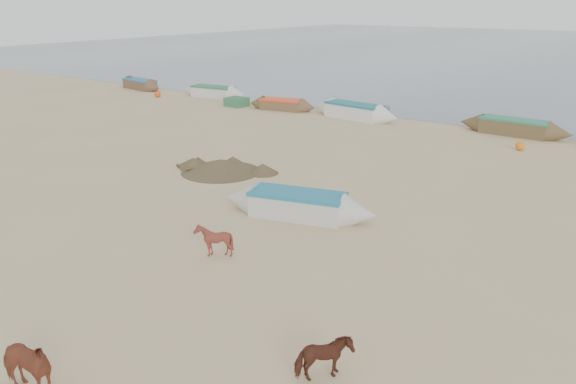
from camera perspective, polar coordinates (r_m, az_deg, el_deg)
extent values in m
plane|color=tan|center=(16.10, -8.28, -7.17)|extent=(140.00, 140.00, 0.00)
imported|color=brown|center=(11.89, -25.23, -15.82)|extent=(1.54, 0.92, 1.21)
imported|color=maroon|center=(16.32, -7.58, -4.86)|extent=(0.98, 0.90, 0.98)
imported|color=#4F2619|center=(11.30, 3.76, -16.62)|extent=(1.01, 1.11, 0.94)
cone|color=brown|center=(24.33, -6.85, 2.69)|extent=(4.12, 4.12, 0.55)
cube|color=#2E6643|center=(39.66, -5.25, 9.10)|extent=(1.40, 1.20, 0.60)
sphere|color=orange|center=(29.94, 22.49, 4.35)|extent=(0.44, 0.44, 0.44)
cube|color=slate|center=(36.92, 9.11, 8.18)|extent=(1.20, 1.10, 0.56)
sphere|color=#D94414|center=(44.34, -13.11, 9.66)|extent=(0.48, 0.48, 0.48)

